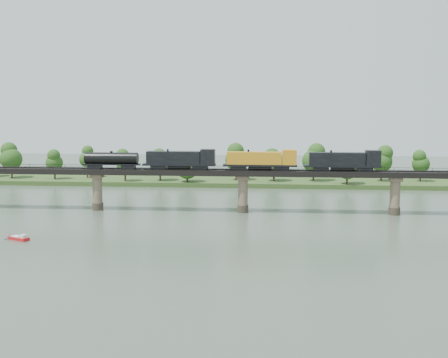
{
  "coord_description": "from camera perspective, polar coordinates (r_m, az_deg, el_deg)",
  "views": [
    {
      "loc": [
        7.37,
        -118.63,
        29.09
      ],
      "look_at": [
        -5.1,
        30.0,
        9.0
      ],
      "focal_mm": 45.0,
      "sensor_mm": 36.0,
      "label": 1
    }
  ],
  "objects": [
    {
      "name": "bridge_superstructure",
      "position": [
        149.81,
        1.94,
        1.04
      ],
      "size": [
        220.0,
        4.9,
        0.75
      ],
      "color": "black",
      "rests_on": "bridge"
    },
    {
      "name": "freight_train",
      "position": [
        149.71,
        0.97,
        1.93
      ],
      "size": [
        79.61,
        3.1,
        5.48
      ],
      "color": "black",
      "rests_on": "bridge"
    },
    {
      "name": "far_bank",
      "position": [
        205.71,
        2.7,
        -0.24
      ],
      "size": [
        300.0,
        24.0,
        1.6
      ],
      "primitive_type": "cube",
      "color": "#304B1E",
      "rests_on": "ground"
    },
    {
      "name": "motorboat",
      "position": [
        128.83,
        -20.07,
        -5.65
      ],
      "size": [
        4.99,
        3.52,
        1.32
      ],
      "rotation": [
        0.0,
        0.0,
        -0.43
      ],
      "color": "red",
      "rests_on": "ground"
    },
    {
      "name": "far_treeline",
      "position": [
        200.78,
        0.32,
        1.88
      ],
      "size": [
        289.06,
        17.54,
        13.6
      ],
      "color": "#382619",
      "rests_on": "far_bank"
    },
    {
      "name": "ground",
      "position": [
        122.36,
        1.21,
        -6.08
      ],
      "size": [
        400.0,
        400.0,
        0.0
      ],
      "primitive_type": "plane",
      "color": "#3C4B3B",
      "rests_on": "ground"
    },
    {
      "name": "bridge",
      "position": [
        150.67,
        1.93,
        -1.36
      ],
      "size": [
        236.0,
        30.0,
        11.5
      ],
      "color": "#473A2D",
      "rests_on": "ground"
    }
  ]
}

